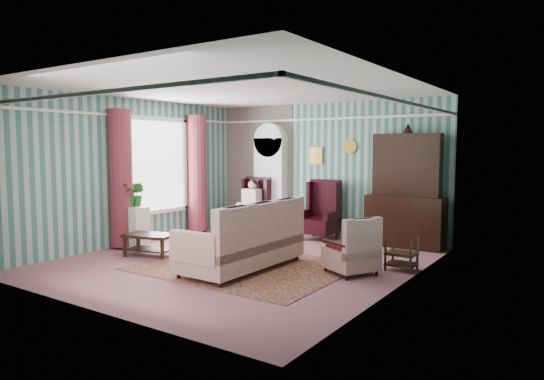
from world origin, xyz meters
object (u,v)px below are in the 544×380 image
Objects in this scene: seated_woman at (252,206)px; plant_stand at (134,227)px; wingback_right at (319,210)px; sofa at (242,235)px; dresser_hutch at (406,186)px; wingback_left at (252,204)px; bookcase at (270,182)px; round_side_table at (288,221)px; nest_table at (402,253)px; coffee_table at (150,245)px; floral_armchair at (351,241)px.

plant_stand is (-0.80, -2.75, -0.19)m from seated_woman.
wingback_right is 2.91m from sofa.
dresser_hutch is 3.55m from wingback_left.
bookcase is 1.63m from wingback_right.
round_side_table is (0.90, 0.15, -0.33)m from wingback_left.
round_side_table is at bearing 19.87° from sofa.
dresser_hutch is 2.11m from nest_table.
bookcase reaches higher than wingback_right.
wingback_right is 1.56× the size of plant_stand.
sofa reaches higher than nest_table.
round_side_table is (-2.60, -0.12, -0.88)m from dresser_hutch.
coffee_table is at bearing -94.10° from bookcase.
wingback_left reaches higher than seated_woman.
nest_table is at bearing -20.85° from wingback_left.
wingback_left is 4.37m from nest_table.
round_side_table is at bearing 151.80° from nest_table.
wingback_right is 1.44× the size of coffee_table.
bookcase is 3.39m from plant_stand.
dresser_hutch is 3.93× the size of round_side_table.
seated_woman is at bearing 0.00° from wingback_left.
round_side_table is at bearing 59.62° from plant_stand.
seated_woman is 1.97× the size of round_side_table.
floral_armchair is (0.00, -2.47, -0.67)m from dresser_hutch.
plant_stand is 2.75m from sofa.
seated_woman is at bearing 159.15° from nest_table.
plant_stand is 0.89m from coffee_table.
seated_woman is (0.00, 0.00, -0.04)m from wingback_left.
dresser_hutch is at bearing -25.10° from sofa.
wingback_right reaches higher than sofa.
dresser_hutch is 5.31m from plant_stand.
nest_table is (0.57, -1.82, -0.91)m from dresser_hutch.
dresser_hutch is at bearing 107.39° from nest_table.
bookcase is 1.79× the size of wingback_right.
floral_armchair is (3.50, -2.20, -0.08)m from seated_woman.
dresser_hutch is 4.93m from coffee_table.
round_side_table is (-0.85, 0.15, -0.33)m from wingback_right.
wingback_left is 1.00× the size of wingback_right.
seated_woman reaches higher than coffee_table.
wingback_right is (1.50, -0.39, -0.50)m from bookcase.
dresser_hutch is 3.59m from sofa.
wingback_left is at bearing 90.04° from coffee_table.
floral_armchair is at bearing -38.50° from bookcase.
dresser_hutch is 1.06× the size of sofa.
wingback_right is at bearing 0.00° from seated_woman.
bookcase is 4.15× the size of nest_table.
plant_stand is at bearing -106.22° from wingback_left.
coffee_table is at bearing -105.59° from round_side_table.
bookcase is at bearing 28.21° from sofa.
seated_woman is 1.16× the size of floral_armchair.
dresser_hutch is at bearing 4.41° from seated_woman.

